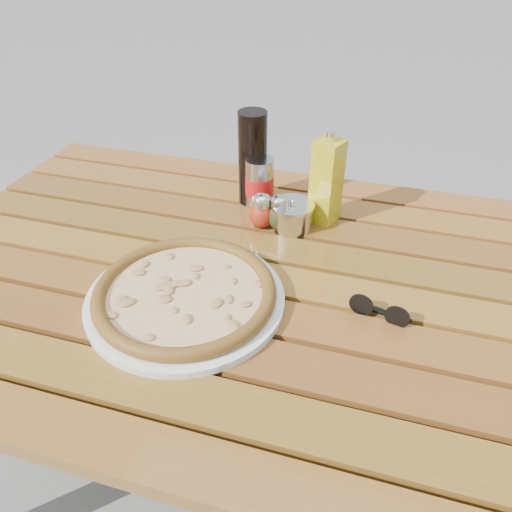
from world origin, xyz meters
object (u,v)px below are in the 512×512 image
(oregano_shaker, at_px, (279,213))
(sunglasses, at_px, (379,311))
(pizza, at_px, (185,292))
(soda_can, at_px, (259,183))
(table, at_px, (253,303))
(plate, at_px, (186,299))
(olive_oil_cruet, at_px, (326,182))
(parmesan_tin, at_px, (292,215))
(pepper_shaker, at_px, (261,211))
(dark_bottle, at_px, (253,159))

(oregano_shaker, distance_m, sunglasses, 0.33)
(pizza, bearing_deg, soda_can, 85.07)
(table, xyz_separation_m, oregano_shaker, (0.01, 0.18, 0.11))
(plate, height_order, oregano_shaker, oregano_shaker)
(pizza, height_order, olive_oil_cruet, olive_oil_cruet)
(soda_can, relative_size, sunglasses, 1.08)
(pizza, relative_size, oregano_shaker, 4.73)
(plate, height_order, olive_oil_cruet, olive_oil_cruet)
(plate, bearing_deg, olive_oil_cruet, 61.69)
(pizza, xyz_separation_m, parmesan_tin, (0.13, 0.30, 0.01))
(pepper_shaker, relative_size, soda_can, 0.68)
(oregano_shaker, bearing_deg, plate, -109.30)
(table, relative_size, sunglasses, 12.58)
(pizza, bearing_deg, parmesan_tin, 66.92)
(olive_oil_cruet, xyz_separation_m, sunglasses, (0.15, -0.29, -0.08))
(dark_bottle, bearing_deg, plate, -91.62)
(soda_can, height_order, sunglasses, soda_can)
(sunglasses, bearing_deg, table, 179.84)
(parmesan_tin, relative_size, sunglasses, 0.96)
(plate, xyz_separation_m, sunglasses, (0.34, 0.06, 0.01))
(parmesan_tin, bearing_deg, table, -100.21)
(table, distance_m, plate, 0.17)
(table, distance_m, dark_bottle, 0.34)
(olive_oil_cruet, bearing_deg, pepper_shaker, -151.98)
(dark_bottle, height_order, olive_oil_cruet, dark_bottle)
(sunglasses, bearing_deg, pizza, -157.90)
(plate, height_order, parmesan_tin, parmesan_tin)
(olive_oil_cruet, bearing_deg, pizza, -118.31)
(table, relative_size, pepper_shaker, 17.07)
(parmesan_tin, bearing_deg, dark_bottle, 143.20)
(pepper_shaker, distance_m, oregano_shaker, 0.04)
(table, bearing_deg, pizza, -129.86)
(plate, distance_m, sunglasses, 0.34)
(plate, bearing_deg, oregano_shaker, 70.70)
(table, relative_size, soda_can, 11.67)
(pepper_shaker, xyz_separation_m, soda_can, (-0.03, 0.09, 0.02))
(dark_bottle, bearing_deg, soda_can, -38.20)
(oregano_shaker, bearing_deg, sunglasses, -44.00)
(table, height_order, parmesan_tin, parmesan_tin)
(dark_bottle, height_order, parmesan_tin, dark_bottle)
(table, xyz_separation_m, pepper_shaker, (-0.03, 0.17, 0.11))
(soda_can, bearing_deg, table, -76.47)
(dark_bottle, relative_size, olive_oil_cruet, 1.05)
(pepper_shaker, xyz_separation_m, oregano_shaker, (0.04, 0.00, 0.00))
(plate, xyz_separation_m, dark_bottle, (0.01, 0.39, 0.10))
(pepper_shaker, distance_m, olive_oil_cruet, 0.16)
(olive_oil_cruet, distance_m, parmesan_tin, 0.10)
(plate, relative_size, olive_oil_cruet, 1.71)
(pizza, xyz_separation_m, sunglasses, (0.34, 0.06, -0.01))
(pizza, xyz_separation_m, soda_can, (0.03, 0.37, 0.04))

